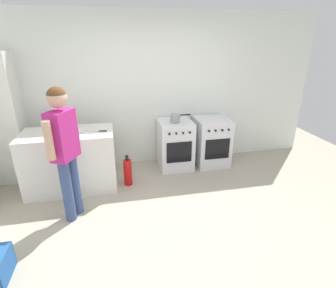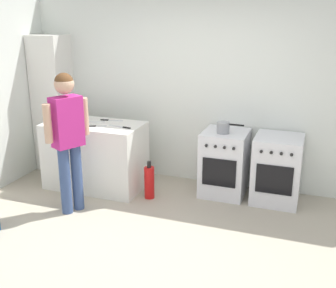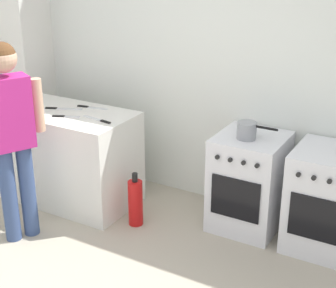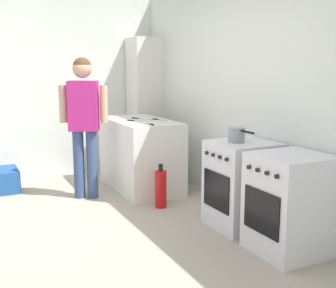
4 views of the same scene
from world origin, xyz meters
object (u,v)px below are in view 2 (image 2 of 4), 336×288
at_px(knife_chef, 111,120).
at_px(knife_carving, 120,127).
at_px(oven_right, 277,169).
at_px(knife_utility, 96,126).
at_px(person, 68,131).
at_px(knife_bread, 91,122).
at_px(fire_extinguisher, 149,182).
at_px(pot, 223,128).
at_px(larder_cabinet, 53,104).
at_px(oven_left, 224,163).

relative_size(knife_chef, knife_carving, 0.94).
xyz_separation_m(knife_chef, knife_carving, (0.27, -0.25, -0.00)).
xyz_separation_m(oven_right, knife_utility, (-2.27, -0.50, 0.48)).
bearing_deg(knife_utility, person, -91.00).
xyz_separation_m(knife_bread, person, (0.16, -0.80, 0.10)).
distance_m(knife_utility, person, 0.64).
relative_size(knife_chef, fire_extinguisher, 0.62).
xyz_separation_m(knife_utility, knife_carving, (0.31, 0.08, -0.00)).
height_order(pot, knife_utility, pot).
distance_m(knife_utility, larder_cabinet, 1.22).
bearing_deg(oven_left, knife_utility, -162.60).
xyz_separation_m(pot, knife_bread, (-1.75, -0.26, -0.02)).
xyz_separation_m(knife_bread, knife_utility, (0.17, -0.17, 0.00)).
distance_m(knife_utility, knife_carving, 0.32).
xyz_separation_m(knife_chef, knife_utility, (-0.04, -0.33, 0.00)).
xyz_separation_m(knife_chef, fire_extinguisher, (0.69, -0.31, -0.69)).
bearing_deg(pot, knife_carving, -164.53).
distance_m(knife_utility, fire_extinguisher, 1.00).
relative_size(oven_right, knife_bread, 2.55).
relative_size(knife_bread, knife_utility, 1.39).
bearing_deg(person, pot, 33.70).
relative_size(oven_right, person, 0.51).
bearing_deg(fire_extinguisher, person, -138.42).
relative_size(knife_bread, knife_chef, 1.07).
bearing_deg(person, larder_cabinet, 130.25).
relative_size(pot, person, 0.20).
distance_m(knife_chef, knife_carving, 0.37).
xyz_separation_m(pot, larder_cabinet, (-2.63, 0.17, 0.08)).
relative_size(oven_left, knife_chef, 2.74).
distance_m(oven_right, knife_bread, 2.51).
distance_m(pot, knife_utility, 1.63).
bearing_deg(oven_left, knife_bread, -169.32).
xyz_separation_m(knife_utility, fire_extinguisher, (0.73, 0.02, -0.69)).
distance_m(oven_left, fire_extinguisher, 1.01).
distance_m(knife_bread, larder_cabinet, 0.99).
xyz_separation_m(knife_chef, larder_cabinet, (-1.09, 0.27, 0.10)).
bearing_deg(knife_bread, larder_cabinet, 153.73).
bearing_deg(knife_carving, oven_right, 12.19).
distance_m(oven_right, knife_utility, 2.37).
bearing_deg(knife_chef, person, -93.02).
height_order(pot, knife_bread, pot).
bearing_deg(knife_carving, larder_cabinet, 159.02).
height_order(pot, knife_chef, pot).
relative_size(knife_utility, knife_carving, 0.73).
relative_size(oven_right, fire_extinguisher, 1.70).
bearing_deg(person, knife_chef, 86.98).
relative_size(oven_right, knife_carving, 2.57).
distance_m(pot, fire_extinguisher, 1.18).
distance_m(oven_right, knife_chef, 2.28).
distance_m(pot, knife_carving, 1.31).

